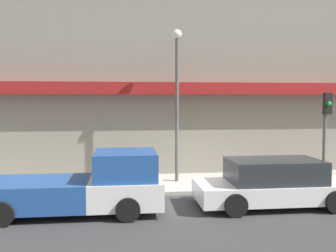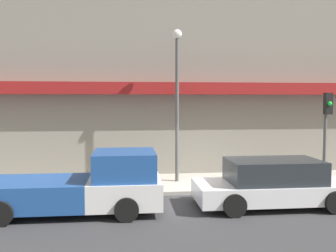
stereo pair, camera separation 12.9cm
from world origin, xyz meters
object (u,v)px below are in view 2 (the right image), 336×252
(parked_car, at_px, (273,184))
(street_lamp, at_px, (177,88))
(fire_hydrant, at_px, (133,181))
(pickup_truck, at_px, (83,186))
(traffic_light, at_px, (327,121))

(parked_car, bearing_deg, street_lamp, 125.99)
(fire_hydrant, distance_m, street_lamp, 3.97)
(fire_hydrant, bearing_deg, pickup_truck, -125.78)
(parked_car, height_order, traffic_light, traffic_light)
(parked_car, height_order, street_lamp, street_lamp)
(pickup_truck, xyz_separation_m, parked_car, (5.79, 0.00, -0.06))
(parked_car, distance_m, fire_hydrant, 4.79)
(pickup_truck, height_order, parked_car, pickup_truck)
(parked_car, distance_m, traffic_light, 4.07)
(pickup_truck, distance_m, street_lamp, 5.52)
(fire_hydrant, relative_size, traffic_light, 0.19)
(parked_car, bearing_deg, fire_hydrant, 153.17)
(street_lamp, bearing_deg, parked_car, -52.37)
(fire_hydrant, bearing_deg, parked_car, -25.19)
(pickup_truck, distance_m, traffic_light, 9.14)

